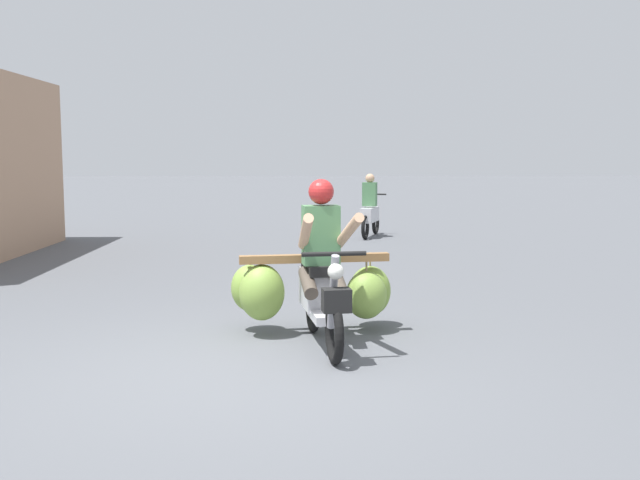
# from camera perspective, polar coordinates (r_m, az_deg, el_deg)

# --- Properties ---
(ground_plane) EXTENTS (120.00, 120.00, 0.00)m
(ground_plane) POSITION_cam_1_polar(r_m,az_deg,el_deg) (6.26, -6.49, -10.20)
(ground_plane) COLOR #56595E
(motorbike_main_loaded) EXTENTS (1.70, 1.91, 1.58)m
(motorbike_main_loaded) POSITION_cam_1_polar(r_m,az_deg,el_deg) (7.33, -0.23, -3.47)
(motorbike_main_loaded) COLOR black
(motorbike_main_loaded) RESTS_ON ground
(motorbike_distant_ahead_left) EXTENTS (0.67, 1.57, 1.40)m
(motorbike_distant_ahead_left) POSITION_cam_1_polar(r_m,az_deg,el_deg) (16.39, 3.86, 2.20)
(motorbike_distant_ahead_left) COLOR black
(motorbike_distant_ahead_left) RESTS_ON ground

